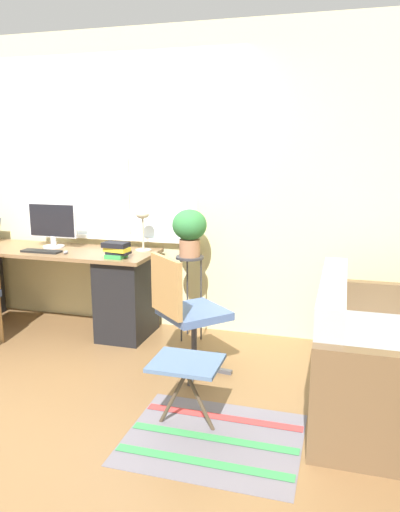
{
  "coord_description": "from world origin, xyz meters",
  "views": [
    {
      "loc": [
        2.1,
        -3.6,
        1.66
      ],
      "look_at": [
        1.0,
        0.16,
        0.81
      ],
      "focal_mm": 35.0,
      "sensor_mm": 36.0,
      "label": 1
    }
  ],
  "objects": [
    {
      "name": "desk_lamp",
      "position": [
        0.37,
        0.47,
        1.03
      ],
      "size": [
        0.15,
        0.15,
        0.37
      ],
      "color": "#BCB299",
      "rests_on": "desk"
    },
    {
      "name": "folding_stool",
      "position": [
        1.24,
        -0.98,
        0.38
      ],
      "size": [
        0.41,
        0.35,
        0.43
      ],
      "color": "slate",
      "rests_on": "ground_plane"
    },
    {
      "name": "potted_plant",
      "position": [
        0.83,
        0.4,
        0.99
      ],
      "size": [
        0.29,
        0.29,
        0.41
      ],
      "color": "#9E6B4C",
      "rests_on": "plant_stand"
    },
    {
      "name": "monitor",
      "position": [
        -0.49,
        0.39,
        0.97
      ],
      "size": [
        0.48,
        0.2,
        0.41
      ],
      "color": "silver",
      "rests_on": "desk"
    },
    {
      "name": "floor_rug_striped",
      "position": [
        1.44,
        -1.07,
        0.0
      ],
      "size": [
        1.02,
        0.83,
        0.01
      ],
      "color": "slate",
      "rests_on": "ground_plane"
    },
    {
      "name": "desk",
      "position": [
        -0.58,
        0.31,
        0.41
      ],
      "size": [
        2.18,
        0.63,
        0.76
      ],
      "color": "brown",
      "rests_on": "ground_plane"
    },
    {
      "name": "mouse",
      "position": [
        -0.23,
        0.15,
        0.77
      ],
      "size": [
        0.04,
        0.06,
        0.03
      ],
      "color": "slate",
      "rests_on": "desk"
    },
    {
      "name": "ground_plane",
      "position": [
        0.0,
        0.0,
        0.0
      ],
      "size": [
        14.0,
        14.0,
        0.0
      ],
      "primitive_type": "plane",
      "color": "brown"
    },
    {
      "name": "keyboard",
      "position": [
        -0.47,
        0.16,
        0.77
      ],
      "size": [
        0.36,
        0.11,
        0.02
      ],
      "color": "black",
      "rests_on": "desk"
    },
    {
      "name": "book_stack",
      "position": [
        0.27,
        0.13,
        0.83
      ],
      "size": [
        0.23,
        0.15,
        0.13
      ],
      "color": "green",
      "rests_on": "desk"
    },
    {
      "name": "couch_loveseat",
      "position": [
        2.34,
        -0.42,
        0.29
      ],
      "size": [
        0.81,
        1.49,
        0.85
      ],
      "rotation": [
        0.0,
        0.0,
        1.57
      ],
      "color": "#9EA8B2",
      "rests_on": "ground_plane"
    },
    {
      "name": "office_chair_swivel",
      "position": [
        1.0,
        -0.23,
        0.48
      ],
      "size": [
        0.64,
        0.64,
        0.9
      ],
      "rotation": [
        0.0,
        0.0,
        2.4
      ],
      "color": "#47474C",
      "rests_on": "ground_plane"
    },
    {
      "name": "plant_stand",
      "position": [
        0.83,
        0.4,
        0.64
      ],
      "size": [
        0.24,
        0.24,
        0.75
      ],
      "color": "#333338",
      "rests_on": "ground_plane"
    },
    {
      "name": "wall_back_with_window",
      "position": [
        0.01,
        0.71,
        1.36
      ],
      "size": [
        9.0,
        0.12,
        2.7
      ],
      "color": "beige",
      "rests_on": "ground_plane"
    }
  ]
}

